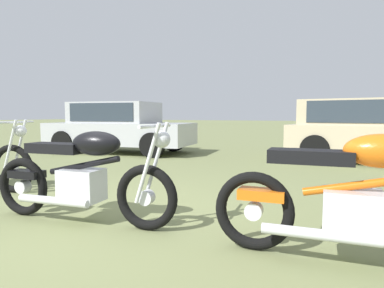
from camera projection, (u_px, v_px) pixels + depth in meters
name	position (u px, v px, depth m)	size (l,w,h in m)	color
ground_plane	(97.00, 218.00, 3.58)	(120.00, 120.00, 0.00)	olive
motorcycle_black	(82.00, 176.00, 3.39)	(2.10, 0.64, 1.02)	black
motorcycle_orange	(354.00, 198.00, 2.44)	(2.02, 0.64, 1.02)	black
car_silver	(119.00, 125.00, 9.70)	(4.22, 2.15, 1.43)	#B2B5BA
car_beige	(384.00, 126.00, 7.56)	(4.57, 2.43, 1.43)	#BCAD8C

